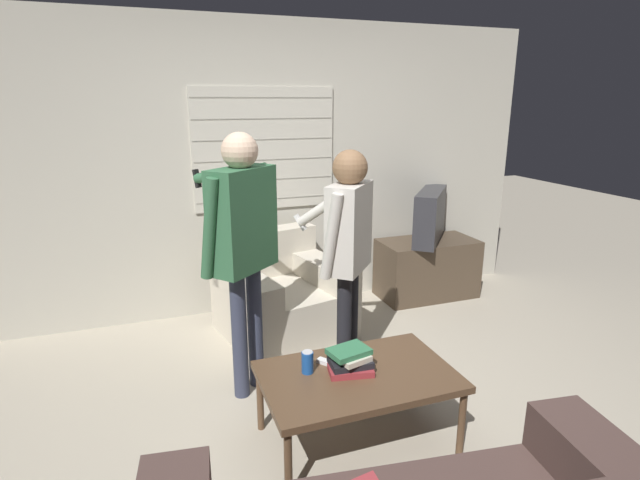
# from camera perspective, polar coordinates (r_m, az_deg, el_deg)

# --- Properties ---
(ground_plane) EXTENTS (16.00, 16.00, 0.00)m
(ground_plane) POSITION_cam_1_polar(r_m,az_deg,el_deg) (3.16, 3.72, -20.91)
(ground_plane) COLOR #B2A893
(wall_back) EXTENTS (5.20, 0.08, 2.55)m
(wall_back) POSITION_cam_1_polar(r_m,az_deg,el_deg) (4.50, -6.38, 8.00)
(wall_back) COLOR #BCB7A8
(wall_back) RESTS_ON ground_plane
(armchair_beige) EXTENTS (1.10, 1.07, 0.81)m
(armchair_beige) POSITION_cam_1_polar(r_m,az_deg,el_deg) (4.17, -4.49, -6.36)
(armchair_beige) COLOR beige
(armchair_beige) RESTS_ON ground_plane
(coffee_table) EXTENTS (1.06, 0.67, 0.43)m
(coffee_table) POSITION_cam_1_polar(r_m,az_deg,el_deg) (2.86, 4.34, -15.61)
(coffee_table) COLOR brown
(coffee_table) RESTS_ON ground_plane
(tv_stand) EXTENTS (0.94, 0.49, 0.57)m
(tv_stand) POSITION_cam_1_polar(r_m,az_deg,el_deg) (5.02, 12.11, -3.17)
(tv_stand) COLOR #4C3D2D
(tv_stand) RESTS_ON ground_plane
(tv) EXTENTS (0.65, 0.72, 0.49)m
(tv) POSITION_cam_1_polar(r_m,az_deg,el_deg) (4.87, 12.43, 2.72)
(tv) COLOR #2D2D33
(tv) RESTS_ON tv_stand
(person_left_standing) EXTENTS (0.53, 0.87, 1.70)m
(person_left_standing) POSITION_cam_1_polar(r_m,az_deg,el_deg) (3.12, -8.94, 0.84)
(person_left_standing) COLOR #33384C
(person_left_standing) RESTS_ON ground_plane
(person_right_standing) EXTENTS (0.47, 0.73, 1.58)m
(person_right_standing) POSITION_cam_1_polar(r_m,az_deg,el_deg) (3.31, 3.16, 0.29)
(person_right_standing) COLOR black
(person_right_standing) RESTS_ON ground_plane
(book_stack) EXTENTS (0.26, 0.22, 0.13)m
(book_stack) POSITION_cam_1_polar(r_m,az_deg,el_deg) (2.82, 3.49, -13.62)
(book_stack) COLOR maroon
(book_stack) RESTS_ON coffee_table
(soda_can) EXTENTS (0.07, 0.07, 0.13)m
(soda_can) POSITION_cam_1_polar(r_m,az_deg,el_deg) (2.81, -1.44, -13.78)
(soda_can) COLOR #194C9E
(soda_can) RESTS_ON coffee_table
(spare_remote) EXTENTS (0.11, 0.13, 0.02)m
(spare_remote) POSITION_cam_1_polar(r_m,az_deg,el_deg) (2.91, 0.89, -13.85)
(spare_remote) COLOR white
(spare_remote) RESTS_ON coffee_table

